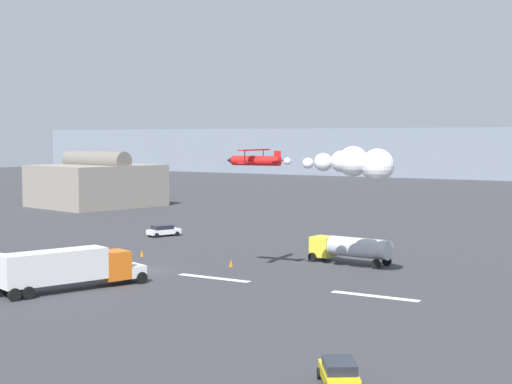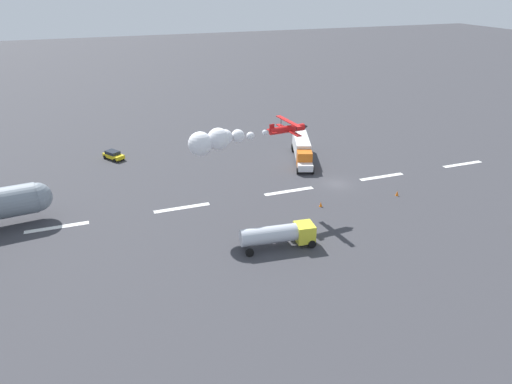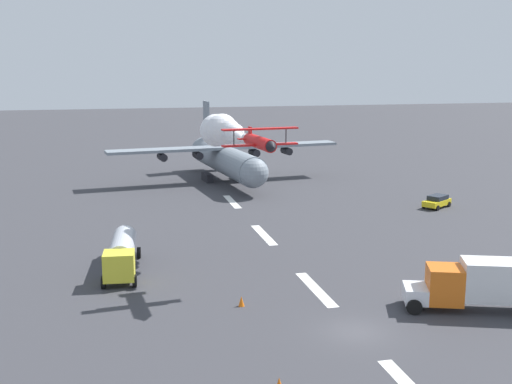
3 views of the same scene
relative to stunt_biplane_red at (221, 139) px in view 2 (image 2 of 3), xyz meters
The scene contains 12 objects.
ground_plane 23.68m from the stunt_biplane_red, 166.44° to the right, with size 440.00×440.00×0.00m, color #38383D.
runway_stripe_2 46.85m from the stunt_biplane_red, behind, with size 8.00×0.90×0.01m, color white.
runway_stripe_3 31.10m from the stunt_biplane_red, behind, with size 8.00×0.90×0.01m, color white.
runway_stripe_4 17.10m from the stunt_biplane_red, 157.75° to the right, with size 8.00×0.90×0.01m, color white.
runway_stripe_5 13.10m from the stunt_biplane_red, 46.17° to the right, with size 8.00×0.90×0.01m, color white.
runway_stripe_6 24.59m from the stunt_biplane_red, 12.91° to the right, with size 8.00×0.90×0.01m, color white.
stunt_biplane_red is the anchor object (origin of this frame).
semi_truck_orange 27.19m from the stunt_biplane_red, 139.66° to the right, with size 7.18×13.47×3.70m.
fuel_tanker_truck 14.12m from the stunt_biplane_red, 113.59° to the left, with size 9.26×3.57×2.90m.
followme_car_yellow 32.70m from the stunt_biplane_red, 66.76° to the right, with size 3.74×4.40×1.52m.
traffic_cone_near 28.79m from the stunt_biplane_red, behind, with size 0.44×0.44×0.75m, color orange.
traffic_cone_far 17.85m from the stunt_biplane_red, behind, with size 0.44×0.44×0.75m, color orange.
Camera 2 is at (35.35, 59.44, 29.95)m, focal length 32.76 mm.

